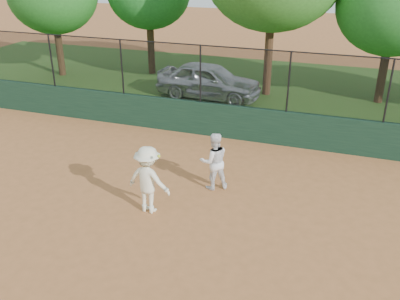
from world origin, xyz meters
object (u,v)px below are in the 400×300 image
(parked_car, at_px, (209,80))
(player_main, at_px, (148,180))
(tree_3, at_px, (394,7))
(player_second, at_px, (214,161))

(parked_car, bearing_deg, player_main, -167.51)
(tree_3, bearing_deg, parked_car, -165.77)
(parked_car, distance_m, player_second, 8.12)
(player_main, relative_size, tree_3, 0.30)
(parked_car, relative_size, player_second, 2.81)
(player_main, bearing_deg, player_second, 54.75)
(player_second, height_order, tree_3, tree_3)
(player_second, distance_m, tree_3, 10.95)
(parked_car, height_order, player_main, player_main)
(player_main, xyz_separation_m, tree_3, (5.67, 11.16, 3.08))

